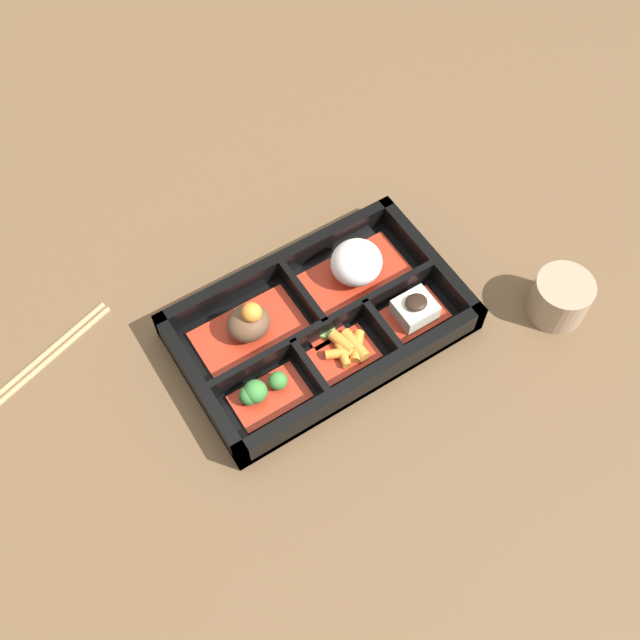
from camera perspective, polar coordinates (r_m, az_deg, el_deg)
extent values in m
plane|color=brown|center=(0.87, 0.00, -0.84)|extent=(3.00, 3.00, 0.00)
cube|color=black|center=(0.86, 0.00, -0.67)|extent=(0.32, 0.20, 0.01)
cube|color=black|center=(0.82, 3.44, -4.81)|extent=(0.32, 0.01, 0.04)
cube|color=black|center=(0.89, -3.14, 4.08)|extent=(0.32, 0.01, 0.04)
cube|color=black|center=(0.82, -9.14, -5.14)|extent=(0.01, 0.20, 0.04)
cube|color=black|center=(0.91, 8.29, 4.35)|extent=(0.01, 0.20, 0.04)
cube|color=black|center=(0.85, 0.42, -0.74)|extent=(0.29, 0.01, 0.04)
cube|color=black|center=(0.82, -0.78, -4.00)|extent=(0.01, 0.07, 0.04)
cube|color=black|center=(0.85, 4.70, -0.89)|extent=(0.01, 0.07, 0.04)
cube|color=black|center=(0.87, -1.28, 1.57)|extent=(0.01, 0.10, 0.04)
cube|color=#B22D19|center=(0.86, -5.37, -0.96)|extent=(0.13, 0.07, 0.01)
ellipsoid|color=brown|center=(0.84, -5.48, -0.24)|extent=(0.05, 0.05, 0.04)
sphere|color=orange|center=(0.82, -5.23, 0.58)|extent=(0.02, 0.02, 0.02)
cube|color=#B22D19|center=(0.90, 2.72, 3.38)|extent=(0.13, 0.07, 0.01)
ellipsoid|color=silver|center=(0.87, 2.79, 4.40)|extent=(0.06, 0.06, 0.05)
cube|color=#B22D19|center=(0.82, -3.85, -5.89)|extent=(0.08, 0.05, 0.01)
sphere|color=#387A33|center=(0.81, -3.22, -4.64)|extent=(0.02, 0.02, 0.02)
sphere|color=#387A33|center=(0.81, -4.96, -5.46)|extent=(0.03, 0.03, 0.03)
sphere|color=#387A33|center=(0.81, -5.43, -5.74)|extent=(0.02, 0.02, 0.02)
cube|color=#B22D19|center=(0.84, 1.95, -2.62)|extent=(0.08, 0.05, 0.01)
cylinder|color=orange|center=(0.83, 1.64, -2.56)|extent=(0.04, 0.03, 0.01)
cylinder|color=orange|center=(0.83, 1.41, -2.57)|extent=(0.02, 0.04, 0.01)
cylinder|color=orange|center=(0.84, 2.67, -1.91)|extent=(0.02, 0.04, 0.01)
cylinder|color=orange|center=(0.84, 2.85, -2.00)|extent=(0.03, 0.04, 0.01)
cylinder|color=orange|center=(0.84, 1.69, -1.70)|extent=(0.02, 0.03, 0.01)
cube|color=#B22D19|center=(0.87, 7.14, 0.34)|extent=(0.07, 0.05, 0.01)
cube|color=beige|center=(0.86, 7.23, 0.81)|extent=(0.04, 0.04, 0.02)
ellipsoid|color=black|center=(0.85, 7.35, 1.35)|extent=(0.03, 0.02, 0.01)
cube|color=#B22D19|center=(0.85, 0.14, -1.14)|extent=(0.04, 0.03, 0.01)
cylinder|color=#75A84C|center=(0.85, 0.15, -0.77)|extent=(0.02, 0.02, 0.01)
cylinder|color=#75A84C|center=(0.85, 0.30, -0.87)|extent=(0.02, 0.02, 0.01)
cylinder|color=gray|center=(0.90, 17.82, 1.62)|extent=(0.07, 0.07, 0.05)
cylinder|color=#597A38|center=(0.88, 18.22, 2.43)|extent=(0.06, 0.06, 0.01)
cylinder|color=#A87F51|center=(0.90, -21.35, -3.33)|extent=(0.21, 0.07, 0.01)
cylinder|color=#A87F51|center=(0.90, -21.01, -3.67)|extent=(0.21, 0.07, 0.01)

